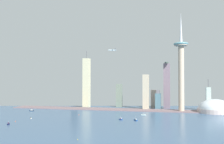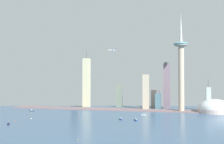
{
  "view_description": "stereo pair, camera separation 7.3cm",
  "coord_description": "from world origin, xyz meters",
  "views": [
    {
      "loc": [
        182.04,
        -319.77,
        98.94
      ],
      "look_at": [
        -19.97,
        513.41,
        120.89
      ],
      "focal_mm": 43.69,
      "sensor_mm": 36.0,
      "label": 1
    },
    {
      "loc": [
        182.11,
        -319.75,
        98.94
      ],
      "look_at": [
        -19.97,
        513.41,
        120.89
      ],
      "focal_mm": 43.69,
      "sensor_mm": 36.0,
      "label": 2
    }
  ],
  "objects": [
    {
      "name": "airplane",
      "position": [
        -29.7,
        554.26,
        194.63
      ],
      "size": [
        24.39,
        24.77,
        7.92
      ],
      "rotation": [
        0.0,
        0.0,
        3.75
      ],
      "color": "#AEC8D1"
    },
    {
      "name": "skyscraper_2",
      "position": [
        79.97,
        570.27,
        56.7
      ],
      "size": [
        18.56,
        26.9,
        113.4
      ],
      "color": "#B9AD92",
      "rests_on": "ground"
    },
    {
      "name": "boat_3",
      "position": [
        -175.25,
        201.87,
        1.89
      ],
      "size": [
        3.11,
        7.93,
        9.09
      ],
      "rotation": [
        0.0,
        0.0,
        1.69
      ],
      "color": "#0E1334",
      "rests_on": "ground"
    },
    {
      "name": "waterfront_pier",
      "position": [
        0.0,
        537.62,
        1.04
      ],
      "size": [
        729.85,
        68.2,
        2.07
      ],
      "primitive_type": "cube",
      "color": "slate",
      "rests_on": "ground"
    },
    {
      "name": "skyscraper_3",
      "position": [
        117.93,
        589.18,
        27.89
      ],
      "size": [
        18.2,
        22.69,
        62.17
      ],
      "color": "slate",
      "rests_on": "ground"
    },
    {
      "name": "skyscraper_4",
      "position": [
        -130.38,
        588.6,
        85.56
      ],
      "size": [
        21.52,
        25.16,
        198.36
      ],
      "color": "beige",
      "rests_on": "ground"
    },
    {
      "name": "boat_5",
      "position": [
        -176.48,
        296.34,
        1.27
      ],
      "size": [
        6.69,
        7.12,
        3.44
      ],
      "rotation": [
        0.0,
        0.0,
        5.44
      ],
      "color": "beige",
      "rests_on": "ground"
    },
    {
      "name": "boat_4",
      "position": [
        -258.03,
        440.98,
        1.51
      ],
      "size": [
        14.06,
        8.11,
        4.1
      ],
      "rotation": [
        0.0,
        0.0,
        3.38
      ],
      "color": "#0F1F36",
      "rests_on": "ground"
    },
    {
      "name": "skyscraper_7",
      "position": [
        274.05,
        576.52,
        36.73
      ],
      "size": [
        13.75,
        22.0,
        97.98
      ],
      "color": "#AEC4B9",
      "rests_on": "ground"
    },
    {
      "name": "channel_buoy_1",
      "position": [
        -82.78,
        386.39,
        1.43
      ],
      "size": [
        1.45,
        1.45,
        2.86
      ],
      "primitive_type": "cone",
      "color": "#E54C19",
      "rests_on": "ground"
    },
    {
      "name": "skyscraper_6",
      "position": [
        -199.27,
        642.86,
        58.91
      ],
      "size": [
        26.52,
        12.22,
        117.83
      ],
      "color": "#9B9B90",
      "rests_on": "ground"
    },
    {
      "name": "observation_tower",
      "position": [
        191.81,
        536.79,
        145.56
      ],
      "size": [
        45.33,
        45.33,
        302.53
      ],
      "color": "#BEA88E",
      "rests_on": "ground"
    },
    {
      "name": "channel_buoy_2",
      "position": [
        -184.44,
        241.7,
        1.34
      ],
      "size": [
        1.55,
        1.55,
        2.68
      ],
      "primitive_type": "cone",
      "color": "#E54C19",
      "rests_on": "ground"
    },
    {
      "name": "skyscraper_5",
      "position": [
        145.48,
        614.68,
        76.51
      ],
      "size": [
        21.4,
        22.33,
        156.15
      ],
      "color": "slate",
      "rests_on": "ground"
    },
    {
      "name": "skyscraper_0",
      "position": [
        -20.97,
        625.06,
        40.65
      ],
      "size": [
        19.89,
        20.2,
        81.3
      ],
      "color": "slate",
      "rests_on": "ground"
    },
    {
      "name": "channel_buoy_0",
      "position": [
        22.97,
        99.44,
        0.79
      ],
      "size": [
        1.46,
        1.46,
        1.58
      ],
      "primitive_type": "cone",
      "color": "yellow",
      "rests_on": "ground"
    },
    {
      "name": "boat_1",
      "position": [
        89.69,
        425.36,
        1.23
      ],
      "size": [
        13.08,
        7.96,
        7.8
      ],
      "rotation": [
        0.0,
        0.0,
        2.81
      ],
      "color": "white",
      "rests_on": "ground"
    },
    {
      "name": "skyscraper_1",
      "position": [
        102.73,
        627.14,
        30.58
      ],
      "size": [
        22.42,
        18.77,
        61.16
      ],
      "color": "beige",
      "rests_on": "ground"
    },
    {
      "name": "boat_0",
      "position": [
        83.79,
        324.85,
        1.41
      ],
      "size": [
        10.78,
        13.04,
        9.41
      ],
      "rotation": [
        0.0,
        0.0,
        5.33
      ],
      "color": "navy",
      "rests_on": "ground"
    },
    {
      "name": "stadium_dome",
      "position": [
        287.64,
        529.46,
        11.2
      ],
      "size": [
        101.43,
        101.43,
        53.96
      ],
      "color": "beige",
      "rests_on": "ground"
    },
    {
      "name": "boat_6",
      "position": [
        47.22,
        326.71,
        1.81
      ],
      "size": [
        9.94,
        8.86,
        8.41
      ],
      "rotation": [
        0.0,
        0.0,
        5.62
      ],
      "color": "navy",
      "rests_on": "ground"
    }
  ]
}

